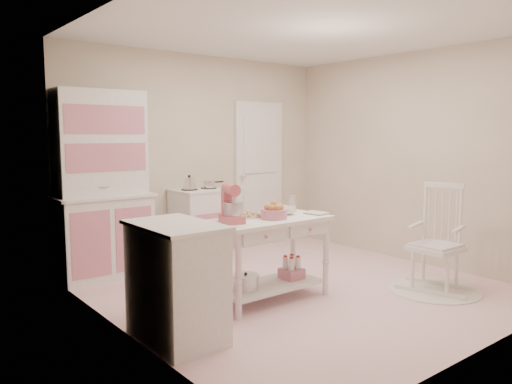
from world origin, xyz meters
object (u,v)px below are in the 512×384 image
Objects in this scene: base_cabinet at (176,282)px; rocking_chair at (436,238)px; stand_mixer at (232,204)px; work_table at (269,259)px; bread_basket at (274,214)px; hutch at (103,185)px; stove at (200,225)px.

rocking_chair is (2.67, -0.58, 0.09)m from base_cabinet.
stand_mixer is at bearing 139.76° from rocking_chair.
bread_basket reaches higher than work_table.
hutch is 2.01m from bread_basket.
stove is (1.20, -0.05, -0.58)m from hutch.
stand_mixer reaches higher than stove.
stove is at bearing 53.56° from base_cabinet.
rocking_chair is (1.25, -2.50, 0.09)m from stove.
base_cabinet is (-0.22, -1.97, -0.58)m from hutch.
bread_basket is (0.02, -0.05, 0.45)m from work_table.
bread_basket is at bearing 135.81° from rocking_chair.
hutch is 1.76m from stand_mixer.
rocking_chair is at bearing -46.10° from hutch.
hutch is 8.32× the size of bread_basket.
rocking_chair is at bearing -29.29° from work_table.
stove is 1.67m from work_table.
stove is 1.84m from stand_mixer.
stand_mixer is at bearing -112.54° from stove.
bread_basket is at bearing 6.13° from stand_mixer.
stand_mixer is (0.52, -1.68, -0.07)m from hutch.
stove is 1.00× the size of base_cabinet.
stove is at bearing -2.39° from hutch.
stove reaches higher than bread_basket.
bread_basket is (0.96, -1.75, -0.19)m from hutch.
work_table is (1.16, 0.27, -0.06)m from base_cabinet.
rocking_chair reaches higher than base_cabinet.
hutch is 1.89× the size of rocking_chair.
rocking_chair is at bearing -12.18° from base_cabinet.
hutch reaches higher than stove.
base_cabinet is 1.19m from work_table.
stand_mixer reaches higher than rocking_chair.
bread_basket is (-1.49, 0.80, 0.30)m from rocking_chair.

